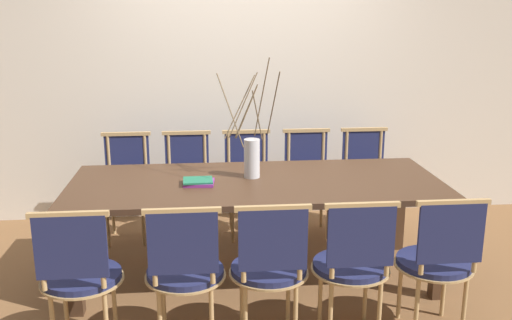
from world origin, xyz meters
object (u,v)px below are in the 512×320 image
Objects in this scene: vase_centerpiece at (252,155)px; book_stack at (199,182)px; chair_far_center at (248,180)px; dining_table at (256,192)px; chair_near_center at (269,265)px.

book_stack is at bearing -159.46° from vase_centerpiece.
chair_far_center reaches higher than book_stack.
book_stack is (-0.40, -0.05, 0.10)m from dining_table.
chair_far_center is (0.01, 1.69, 0.00)m from chair_near_center.
book_stack is at bearing 116.23° from chair_near_center.
book_stack reaches higher than dining_table.
dining_table is 0.86m from chair_near_center.
chair_far_center is 1.05× the size of vase_centerpiece.
chair_far_center reaches higher than dining_table.
vase_centerpiece is (-0.03, -0.75, 0.41)m from chair_far_center.
dining_table is 2.90× the size of chair_far_center.
chair_near_center is at bearing -89.01° from vase_centerpiece.
vase_centerpiece reaches higher than book_stack.
chair_near_center is 1.00× the size of chair_far_center.
dining_table is 0.41m from book_stack.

